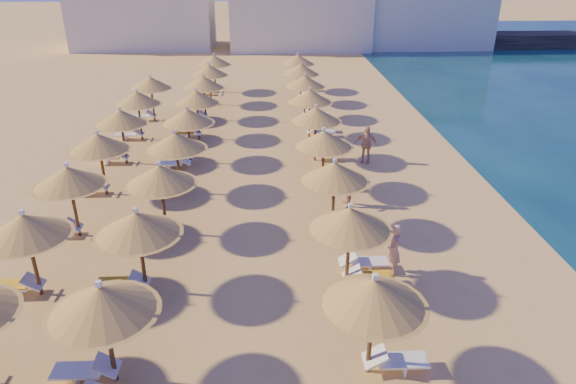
{
  "coord_description": "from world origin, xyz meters",
  "views": [
    {
      "loc": [
        -0.2,
        -13.86,
        9.6
      ],
      "look_at": [
        0.58,
        4.0,
        1.3
      ],
      "focal_mm": 32.0,
      "sensor_mm": 36.0,
      "label": 1
    }
  ],
  "objects_px": {
    "beachgoer_c": "(366,144)",
    "beachgoer_b": "(346,189)",
    "jetty": "(517,40)",
    "parasol_row_west": "(169,158)",
    "beachgoer_a": "(394,250)",
    "parasol_row_east": "(329,155)"
  },
  "relations": [
    {
      "from": "beachgoer_c",
      "to": "beachgoer_b",
      "type": "xyz_separation_m",
      "value": [
        -1.73,
        -4.97,
        -0.17
      ]
    },
    {
      "from": "jetty",
      "to": "beachgoer_c",
      "type": "height_order",
      "value": "beachgoer_c"
    },
    {
      "from": "parasol_row_west",
      "to": "beachgoer_c",
      "type": "distance_m",
      "value": 10.31
    },
    {
      "from": "beachgoer_a",
      "to": "beachgoer_c",
      "type": "distance_m",
      "value": 10.05
    },
    {
      "from": "parasol_row_east",
      "to": "beachgoer_c",
      "type": "xyz_separation_m",
      "value": [
        2.53,
        5.15,
        -1.41
      ]
    },
    {
      "from": "beachgoer_a",
      "to": "beachgoer_c",
      "type": "xyz_separation_m",
      "value": [
        0.91,
        10.01,
        0.06
      ]
    },
    {
      "from": "beachgoer_b",
      "to": "parasol_row_west",
      "type": "bearing_deg",
      "value": -90.13
    },
    {
      "from": "jetty",
      "to": "beachgoer_a",
      "type": "bearing_deg",
      "value": -118.66
    },
    {
      "from": "jetty",
      "to": "parasol_row_west",
      "type": "bearing_deg",
      "value": -129.01
    },
    {
      "from": "beachgoer_c",
      "to": "beachgoer_b",
      "type": "relative_size",
      "value": 1.22
    },
    {
      "from": "parasol_row_east",
      "to": "beachgoer_a",
      "type": "bearing_deg",
      "value": -71.59
    },
    {
      "from": "parasol_row_east",
      "to": "beachgoer_b",
      "type": "distance_m",
      "value": 1.78
    },
    {
      "from": "beachgoer_a",
      "to": "beachgoer_c",
      "type": "bearing_deg",
      "value": 178.65
    },
    {
      "from": "jetty",
      "to": "parasol_row_east",
      "type": "relative_size",
      "value": 0.7
    },
    {
      "from": "beachgoer_c",
      "to": "beachgoer_b",
      "type": "distance_m",
      "value": 5.26
    },
    {
      "from": "beachgoer_a",
      "to": "beachgoer_c",
      "type": "height_order",
      "value": "beachgoer_c"
    },
    {
      "from": "parasol_row_west",
      "to": "beachgoer_b",
      "type": "relative_size",
      "value": 27.43
    },
    {
      "from": "beachgoer_b",
      "to": "beachgoer_a",
      "type": "bearing_deg",
      "value": 7.64
    },
    {
      "from": "beachgoer_a",
      "to": "beachgoer_b",
      "type": "distance_m",
      "value": 5.11
    },
    {
      "from": "beachgoer_a",
      "to": "beachgoer_b",
      "type": "xyz_separation_m",
      "value": [
        -0.82,
        5.04,
        -0.11
      ]
    },
    {
      "from": "beachgoer_a",
      "to": "jetty",
      "type": "bearing_deg",
      "value": 155.07
    },
    {
      "from": "parasol_row_west",
      "to": "beachgoer_c",
      "type": "xyz_separation_m",
      "value": [
        8.82,
        5.15,
        -1.41
      ]
    }
  ]
}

